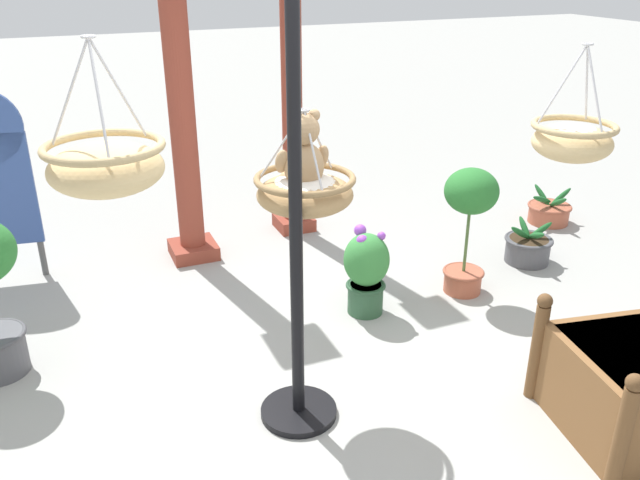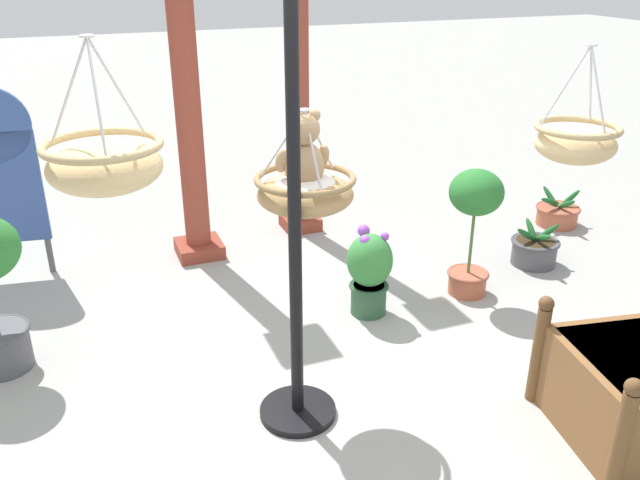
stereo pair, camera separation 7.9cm
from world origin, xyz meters
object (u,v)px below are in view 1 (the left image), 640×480
potted_plant_small_succulent (528,247)px  potted_plant_conical_shrub (366,270)px  display_pole_central (297,297)px  hanging_basket_with_teddy (305,191)px  potted_plant_tall_leafy (549,211)px  teddy_bear (303,156)px  greenhouse_pillar_right (291,76)px  wooden_planter_box (639,386)px  hanging_basket_right_low (572,140)px  hanging_basket_left_high (106,165)px  potted_plant_bushy_green (469,215)px  greenhouse_pillar_left (182,110)px

potted_plant_small_succulent → potted_plant_conical_shrub: size_ratio=0.64×
display_pole_central → potted_plant_conical_shrub: size_ratio=3.72×
hanging_basket_with_teddy → potted_plant_tall_leafy: (3.18, 1.53, -1.15)m
display_pole_central → hanging_basket_with_teddy: size_ratio=4.35×
display_pole_central → teddy_bear: (0.15, 0.27, 0.69)m
teddy_bear → greenhouse_pillar_right: greenhouse_pillar_right is taller
potted_plant_small_succulent → greenhouse_pillar_right: bearing=137.2°
hanging_basket_with_teddy → potted_plant_conical_shrub: 1.35m
display_pole_central → wooden_planter_box: size_ratio=2.44×
potted_plant_small_succulent → potted_plant_tall_leafy: bearing=39.4°
teddy_bear → hanging_basket_right_low: 1.52m
wooden_planter_box → potted_plant_conical_shrub: size_ratio=1.52×
hanging_basket_left_high → potted_plant_bushy_green: hanging_basket_left_high is taller
hanging_basket_with_teddy → potted_plant_small_succulent: (2.40, 0.89, -1.13)m
teddy_bear → potted_plant_bushy_green: 1.88m
teddy_bear → wooden_planter_box: size_ratio=0.43×
potted_plant_bushy_green → potted_plant_conical_shrub: potted_plant_bushy_green is taller
display_pole_central → wooden_planter_box: bearing=-26.5°
wooden_planter_box → hanging_basket_with_teddy: bearing=144.6°
teddy_bear → greenhouse_pillar_right: 2.47m
hanging_basket_right_low → wooden_planter_box: size_ratio=0.64×
hanging_basket_left_high → hanging_basket_with_teddy: bearing=12.2°
potted_plant_bushy_green → greenhouse_pillar_left: bearing=140.9°
wooden_planter_box → potted_plant_bushy_green: potted_plant_bushy_green is taller
display_pole_central → hanging_basket_with_teddy: (0.15, 0.25, 0.49)m
display_pole_central → teddy_bear: size_ratio=5.63×
teddy_bear → hanging_basket_left_high: hanging_basket_left_high is taller
hanging_basket_left_high → greenhouse_pillar_left: size_ratio=0.25×
wooden_planter_box → potted_plant_tall_leafy: size_ratio=2.01×
greenhouse_pillar_left → potted_plant_bushy_green: size_ratio=2.67×
hanging_basket_with_teddy → greenhouse_pillar_left: greenhouse_pillar_left is taller
hanging_basket_with_teddy → potted_plant_bushy_green: 1.82m
hanging_basket_left_high → greenhouse_pillar_right: greenhouse_pillar_right is taller
hanging_basket_with_teddy → potted_plant_bushy_green: hanging_basket_with_teddy is taller
hanging_basket_with_teddy → hanging_basket_left_high: 1.10m
hanging_basket_left_high → greenhouse_pillar_left: (0.80, 2.34, -0.31)m
display_pole_central → potted_plant_tall_leafy: display_pole_central is taller
potted_plant_small_succulent → display_pole_central: bearing=-155.9°
hanging_basket_with_teddy → wooden_planter_box: 2.12m
display_pole_central → potted_plant_bushy_green: 1.95m
hanging_basket_right_low → greenhouse_pillar_right: greenhouse_pillar_right is taller
hanging_basket_right_low → potted_plant_small_succulent: size_ratio=1.52×
hanging_basket_with_teddy → potted_plant_tall_leafy: bearing=25.7°
potted_plant_small_succulent → wooden_planter_box: bearing=-113.8°
greenhouse_pillar_left → potted_plant_tall_leafy: bearing=-9.8°
greenhouse_pillar_left → potted_plant_bushy_green: 2.41m
potted_plant_small_succulent → hanging_basket_right_low: bearing=-126.5°
wooden_planter_box → potted_plant_conical_shrub: bearing=114.6°
hanging_basket_left_high → greenhouse_pillar_left: 2.49m
greenhouse_pillar_right → potted_plant_small_succulent: bearing=-42.8°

